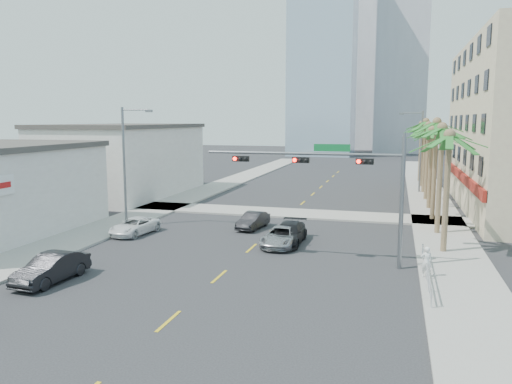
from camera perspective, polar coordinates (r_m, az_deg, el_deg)
ground at (r=22.82m, az=-7.74°, el=-12.55°), size 260.00×260.00×0.00m
sidewalk_right at (r=40.46m, az=20.24°, el=-3.65°), size 4.00×120.00×0.15m
sidewalk_left at (r=45.29m, az=-11.64°, el=-2.07°), size 4.00×120.00×0.15m
sidewalk_cross at (r=43.15m, az=3.94°, el=-2.43°), size 80.00×4.00×0.15m
building_left_far at (r=55.39m, az=-14.86°, el=3.37°), size 11.00×18.00×7.20m
tower_far_left at (r=116.81m, az=7.70°, el=16.05°), size 14.00×14.00×48.00m
tower_far_right at (r=131.36m, az=16.46°, el=17.57°), size 12.00×12.00×60.00m
tower_far_center at (r=145.56m, az=11.39°, el=13.22°), size 16.00×16.00×42.00m
traffic_signal_mast at (r=27.78m, az=9.79°, el=1.92°), size 11.12×0.54×7.20m
palm_tree_0 at (r=31.68m, az=21.25°, el=5.92°), size 4.80×4.80×7.80m
palm_tree_1 at (r=36.85m, az=20.52°, el=6.75°), size 4.80×4.80×8.16m
palm_tree_2 at (r=42.03m, az=19.97°, el=7.38°), size 4.80×4.80×8.52m
palm_tree_3 at (r=47.22m, az=19.48°, el=6.60°), size 4.80×4.80×7.80m
palm_tree_4 at (r=52.41m, az=19.15°, el=7.12°), size 4.80×4.80×8.16m
palm_tree_5 at (r=57.60m, az=18.87°, el=7.55°), size 4.80×4.80×8.52m
palm_tree_6 at (r=62.80m, az=18.59°, el=6.95°), size 4.80×4.80×7.80m
palm_tree_7 at (r=67.99m, az=18.40°, el=7.32°), size 4.80×4.80×8.16m
streetlight_left at (r=38.95m, az=-14.59°, el=3.56°), size 2.55×0.25×9.00m
streetlight_right at (r=57.65m, az=18.14°, el=4.87°), size 2.55×0.25×9.00m
guardrail at (r=26.63m, az=18.91°, el=-8.34°), size 0.08×8.08×1.00m
car_parked_mid at (r=27.24m, az=-22.34°, el=-8.06°), size 1.80×4.41×1.42m
car_parked_far at (r=36.46m, az=-13.70°, el=-3.82°), size 2.47×4.43×1.17m
car_lane_left at (r=37.28m, az=-0.34°, el=-3.27°), size 1.80×3.86×1.22m
car_lane_center at (r=32.29m, az=2.96°, el=-5.08°), size 2.25×4.57×1.25m
car_lane_right at (r=32.96m, az=3.75°, el=-4.73°), size 1.90×4.64×1.34m
pedestrian at (r=26.98m, az=18.89°, el=-7.54°), size 0.64×0.49×1.56m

